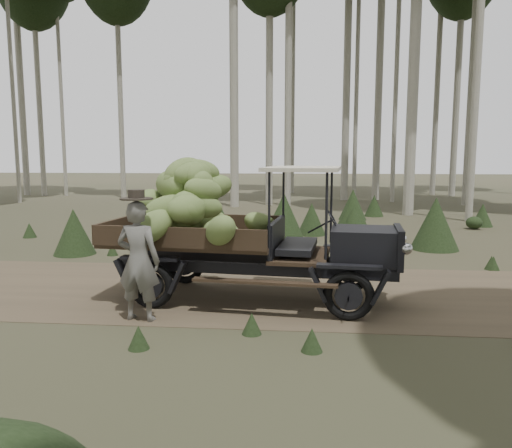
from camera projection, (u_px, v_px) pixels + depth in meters
The scene contains 5 objects.
ground at pixel (291, 292), 8.82m from camera, with size 120.00×120.00×0.00m, color #473D2B.
dirt_track at pixel (291, 292), 8.82m from camera, with size 70.00×4.00×0.01m, color brown.
banana_truck at pixel (216, 215), 8.28m from camera, with size 4.99×2.66×2.46m.
farmer at pixel (138, 259), 7.20m from camera, with size 0.69×0.53×1.92m.
undergrowth at pixel (280, 264), 8.54m from camera, with size 20.97×22.02×1.38m.
Camera 1 is at (0.19, -8.59, 2.39)m, focal length 35.00 mm.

